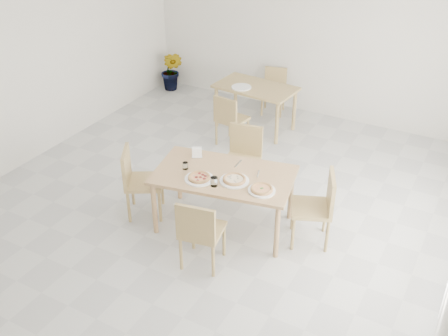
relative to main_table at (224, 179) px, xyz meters
The scene contains 21 objects.
main_table is the anchor object (origin of this frame).
chair_south 0.83m from the main_table, 79.77° to the right, with size 0.51×0.51×0.89m.
chair_north 0.90m from the main_table, 102.03° to the left, with size 0.52×0.52×0.92m.
chair_west 1.13m from the main_table, 164.62° to the right, with size 0.62×0.62×0.92m.
chair_east 1.15m from the main_table, 13.19° to the left, with size 0.60×0.60×0.92m.
plate_margherita 0.57m from the main_table, 12.52° to the right, with size 0.31×0.31×0.02m, color white.
plate_mushroom 0.22m from the main_table, 26.02° to the right, with size 0.34×0.34×0.02m, color white.
plate_pepperoni 0.33m from the main_table, 127.07° to the right, with size 0.34×0.34×0.02m, color white.
pizza_margherita 0.57m from the main_table, 12.52° to the right, with size 0.33×0.33×0.03m.
pizza_mushroom 0.23m from the main_table, 26.02° to the right, with size 0.32×0.32×0.03m.
pizza_pepperoni 0.33m from the main_table, 127.07° to the right, with size 0.34×0.34×0.03m.
tumbler_a 0.31m from the main_table, 84.39° to the right, with size 0.08×0.08×0.11m, color white.
tumbler_b 0.49m from the main_table, 164.56° to the right, with size 0.07×0.07×0.09m, color white.
napkin_holder 0.53m from the main_table, 160.33° to the left, with size 0.15×0.12×0.15m.
fork_a 0.41m from the main_table, 28.09° to the left, with size 0.01×0.17×0.01m, color silver.
fork_b 0.30m from the main_table, 81.83° to the left, with size 0.02×0.20×0.01m, color silver.
second_table 2.77m from the main_table, 108.20° to the left, with size 1.34×0.84×0.75m.
chair_back_s 2.10m from the main_table, 116.73° to the left, with size 0.47×0.47×0.85m.
chair_back_n 3.52m from the main_table, 104.31° to the left, with size 0.48×0.48×0.79m.
plate_empty 2.68m from the main_table, 112.93° to the left, with size 0.32×0.32×0.02m, color white.
potted_plant 4.52m from the main_table, 131.95° to the left, with size 0.43×0.35×0.79m, color #23641E.
Camera 1 is at (2.92, -4.81, 3.99)m, focal length 42.00 mm.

